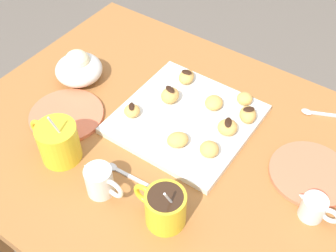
{
  "coord_description": "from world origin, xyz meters",
  "views": [
    {
      "loc": [
        -0.41,
        0.55,
        1.54
      ],
      "look_at": [
        -0.01,
        -0.02,
        0.78
      ],
      "focal_mm": 45.47,
      "sensor_mm": 36.0,
      "label": 1
    }
  ],
  "objects_px": {
    "beignet_5": "(214,103)",
    "ice_cream_bowl": "(79,68)",
    "beignet_4": "(132,111)",
    "beignet_6": "(248,115)",
    "coffee_mug_yellow_left": "(165,207)",
    "beignet_3": "(245,99)",
    "beignet_1": "(209,149)",
    "beignet_8": "(170,95)",
    "beignet_2": "(178,140)",
    "beignet_7": "(186,77)",
    "beignet_0": "(227,127)",
    "pastry_plate_square": "(186,119)",
    "dining_table": "(160,170)",
    "coffee_mug_yellow_right": "(58,141)",
    "chocolate_sauce_pitcher": "(315,206)",
    "saucer_coral_right": "(310,174)",
    "saucer_coral_left": "(67,115)",
    "cream_pitcher_white": "(100,180)"
  },
  "relations": [
    {
      "from": "pastry_plate_square",
      "to": "ice_cream_bowl",
      "type": "height_order",
      "value": "ice_cream_bowl"
    },
    {
      "from": "beignet_5",
      "to": "beignet_8",
      "type": "relative_size",
      "value": 1.02
    },
    {
      "from": "saucer_coral_left",
      "to": "beignet_2",
      "type": "xyz_separation_m",
      "value": [
        -0.29,
        -0.07,
        0.03
      ]
    },
    {
      "from": "coffee_mug_yellow_right",
      "to": "saucer_coral_right",
      "type": "height_order",
      "value": "coffee_mug_yellow_right"
    },
    {
      "from": "beignet_7",
      "to": "chocolate_sauce_pitcher",
      "type": "bearing_deg",
      "value": 156.89
    },
    {
      "from": "dining_table",
      "to": "cream_pitcher_white",
      "type": "relative_size",
      "value": 9.3
    },
    {
      "from": "saucer_coral_left",
      "to": "beignet_6",
      "type": "xyz_separation_m",
      "value": [
        -0.39,
        -0.24,
        0.03
      ]
    },
    {
      "from": "chocolate_sauce_pitcher",
      "to": "beignet_3",
      "type": "height_order",
      "value": "chocolate_sauce_pitcher"
    },
    {
      "from": "beignet_0",
      "to": "beignet_4",
      "type": "height_order",
      "value": "beignet_0"
    },
    {
      "from": "coffee_mug_yellow_right",
      "to": "beignet_8",
      "type": "xyz_separation_m",
      "value": [
        -0.11,
        -0.28,
        -0.02
      ]
    },
    {
      "from": "beignet_1",
      "to": "beignet_2",
      "type": "distance_m",
      "value": 0.08
    },
    {
      "from": "coffee_mug_yellow_left",
      "to": "beignet_5",
      "type": "height_order",
      "value": "coffee_mug_yellow_left"
    },
    {
      "from": "ice_cream_bowl",
      "to": "beignet_5",
      "type": "relative_size",
      "value": 2.53
    },
    {
      "from": "beignet_4",
      "to": "beignet_6",
      "type": "distance_m",
      "value": 0.29
    },
    {
      "from": "saucer_coral_right",
      "to": "beignet_3",
      "type": "xyz_separation_m",
      "value": [
        0.23,
        -0.11,
        0.03
      ]
    },
    {
      "from": "beignet_0",
      "to": "beignet_8",
      "type": "height_order",
      "value": "beignet_8"
    },
    {
      "from": "beignet_3",
      "to": "beignet_1",
      "type": "bearing_deg",
      "value": 93.79
    },
    {
      "from": "beignet_3",
      "to": "beignet_4",
      "type": "xyz_separation_m",
      "value": [
        0.21,
        0.2,
        -0.0
      ]
    },
    {
      "from": "ice_cream_bowl",
      "to": "beignet_1",
      "type": "relative_size",
      "value": 2.84
    },
    {
      "from": "coffee_mug_yellow_right",
      "to": "beignet_7",
      "type": "xyz_separation_m",
      "value": [
        -0.11,
        -0.37,
        -0.02
      ]
    },
    {
      "from": "beignet_4",
      "to": "beignet_6",
      "type": "relative_size",
      "value": 0.79
    },
    {
      "from": "beignet_2",
      "to": "beignet_7",
      "type": "bearing_deg",
      "value": -62.05
    },
    {
      "from": "cream_pitcher_white",
      "to": "beignet_4",
      "type": "height_order",
      "value": "cream_pitcher_white"
    },
    {
      "from": "beignet_2",
      "to": "beignet_0",
      "type": "bearing_deg",
      "value": -127.36
    },
    {
      "from": "ice_cream_bowl",
      "to": "pastry_plate_square",
      "type": "bearing_deg",
      "value": -174.47
    },
    {
      "from": "dining_table",
      "to": "beignet_4",
      "type": "xyz_separation_m",
      "value": [
        0.09,
        -0.01,
        0.17
      ]
    },
    {
      "from": "pastry_plate_square",
      "to": "beignet_0",
      "type": "bearing_deg",
      "value": -172.34
    },
    {
      "from": "coffee_mug_yellow_left",
      "to": "beignet_3",
      "type": "xyz_separation_m",
      "value": [
        0.02,
        -0.39,
        -0.02
      ]
    },
    {
      "from": "coffee_mug_yellow_right",
      "to": "chocolate_sauce_pitcher",
      "type": "height_order",
      "value": "coffee_mug_yellow_right"
    },
    {
      "from": "beignet_2",
      "to": "beignet_7",
      "type": "distance_m",
      "value": 0.23
    },
    {
      "from": "ice_cream_bowl",
      "to": "saucer_coral_right",
      "type": "xyz_separation_m",
      "value": [
        -0.65,
        -0.05,
        -0.04
      ]
    },
    {
      "from": "ice_cream_bowl",
      "to": "beignet_4",
      "type": "distance_m",
      "value": 0.22
    },
    {
      "from": "beignet_0",
      "to": "beignet_4",
      "type": "xyz_separation_m",
      "value": [
        0.22,
        0.08,
        -0.0
      ]
    },
    {
      "from": "beignet_2",
      "to": "beignet_3",
      "type": "relative_size",
      "value": 1.26
    },
    {
      "from": "beignet_3",
      "to": "pastry_plate_square",
      "type": "bearing_deg",
      "value": 53.52
    },
    {
      "from": "beignet_3",
      "to": "beignet_8",
      "type": "distance_m",
      "value": 0.19
    },
    {
      "from": "dining_table",
      "to": "beignet_7",
      "type": "distance_m",
      "value": 0.26
    },
    {
      "from": "dining_table",
      "to": "beignet_7",
      "type": "relative_size",
      "value": 18.53
    },
    {
      "from": "ice_cream_bowl",
      "to": "beignet_8",
      "type": "relative_size",
      "value": 2.58
    },
    {
      "from": "beignet_6",
      "to": "beignet_7",
      "type": "bearing_deg",
      "value": -9.69
    },
    {
      "from": "cream_pitcher_white",
      "to": "ice_cream_bowl",
      "type": "relative_size",
      "value": 0.82
    },
    {
      "from": "beignet_3",
      "to": "beignet_6",
      "type": "relative_size",
      "value": 0.8
    },
    {
      "from": "pastry_plate_square",
      "to": "beignet_5",
      "type": "bearing_deg",
      "value": -117.87
    },
    {
      "from": "coffee_mug_yellow_left",
      "to": "beignet_2",
      "type": "relative_size",
      "value": 2.53
    },
    {
      "from": "saucer_coral_left",
      "to": "beignet_0",
      "type": "xyz_separation_m",
      "value": [
        -0.37,
        -0.17,
        0.03
      ]
    },
    {
      "from": "beignet_2",
      "to": "beignet_6",
      "type": "xyz_separation_m",
      "value": [
        -0.1,
        -0.16,
        0.0
      ]
    },
    {
      "from": "beignet_5",
      "to": "ice_cream_bowl",
      "type": "bearing_deg",
      "value": 15.71
    },
    {
      "from": "cream_pitcher_white",
      "to": "saucer_coral_left",
      "type": "relative_size",
      "value": 0.55
    },
    {
      "from": "beignet_4",
      "to": "beignet_2",
      "type": "bearing_deg",
      "value": 174.21
    },
    {
      "from": "beignet_1",
      "to": "beignet_8",
      "type": "distance_m",
      "value": 0.2
    }
  ]
}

